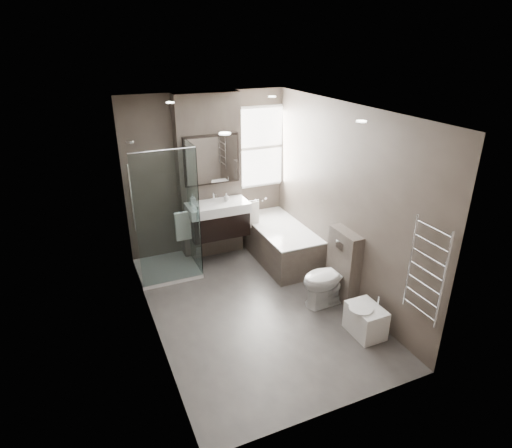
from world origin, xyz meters
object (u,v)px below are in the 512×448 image
toilet (330,278)px  vanity (218,219)px  bathtub (280,241)px  bidet (365,320)px

toilet → vanity: bearing=-153.0°
bathtub → bidet: size_ratio=3.27×
bathtub → bidet: bathtub is taller
bidet → toilet: bearing=93.4°
toilet → bidet: (0.04, -0.75, -0.19)m
bathtub → toilet: bearing=-88.1°
vanity → bidet: vanity is taller
bidet → vanity: bearing=112.4°
bathtub → toilet: 1.39m
vanity → bathtub: bearing=-19.4°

